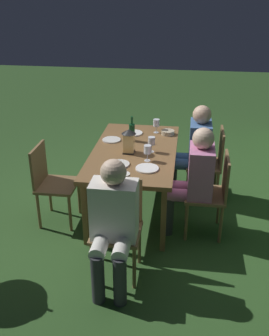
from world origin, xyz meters
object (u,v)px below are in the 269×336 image
person_in_blue (194,148)px  wine_glass_b (152,142)px  chair_side_right_a (210,161)px  plate_b (147,168)px  dining_table (134,155)px  plate_c (133,133)px  chair_side_left_b (51,181)px  chair_head_far (118,223)px  plate_a (119,164)px  bowl_olives (168,132)px  lantern_centerpiece (129,140)px  plate_d (112,140)px  bowl_bread (124,176)px  wine_glass_a (156,123)px  green_bottle_on_table (132,132)px  person_in_pink (194,176)px  person_in_cream (113,221)px  chair_side_right_b (212,191)px  wine_glass_c (148,150)px

person_in_blue → wine_glass_b: bearing=-48.9°
chair_side_right_a → plate_b: bearing=-38.0°
wine_glass_b → plate_b: bearing=0.2°
dining_table → plate_c: size_ratio=7.50×
chair_side_left_b → plate_b: chair_side_left_b is taller
chair_head_far → plate_b: size_ratio=3.81×
plate_a → plate_b: (0.06, 0.29, 0.00)m
chair_side_left_b → plate_c: bearing=138.9°
bowl_olives → lantern_centerpiece: bearing=-31.9°
plate_d → bowl_bread: bowl_bread is taller
chair_head_far → bowl_olives: chair_head_far is taller
plate_c → plate_b: bearing=15.7°
wine_glass_b → plate_c: 0.60m
chair_head_far → chair_side_right_a: same height
chair_head_far → plate_b: chair_head_far is taller
person_in_blue → chair_side_right_a: bearing=90.0°
chair_side_left_b → wine_glass_a: 1.44m
green_bottle_on_table → wine_glass_a: (-0.30, 0.25, 0.01)m
chair_head_far → person_in_pink: person_in_pink is taller
person_in_cream → plate_b: bearing=166.8°
chair_head_far → chair_side_right_b: size_ratio=1.00×
chair_side_left_b → wine_glass_b: wine_glass_b is taller
plate_b → person_in_pink: bearing=101.6°
person_in_pink → lantern_centerpiece: bearing=-112.4°
chair_side_right_b → bowl_bread: size_ratio=7.75×
dining_table → chair_head_far: bearing=0.0°
chair_head_far → bowl_olives: (-1.60, 0.33, 0.27)m
wine_glass_a → plate_a: (0.97, -0.29, -0.11)m
green_bottle_on_table → plate_b: size_ratio=1.27×
wine_glass_a → wine_glass_c: size_ratio=1.00×
chair_side_left_b → chair_side_right_b: same height
lantern_centerpiece → chair_side_right_b: bearing=72.2°
person_in_blue → plate_d: person_in_blue is taller
wine_glass_b → person_in_blue: bearing=131.1°
person_in_blue → bowl_olives: person_in_blue is taller
person_in_cream → person_in_pink: bearing=144.2°
wine_glass_b → plate_d: (-0.27, -0.49, -0.11)m
green_bottle_on_table → plate_d: bearing=-84.0°
chair_side_right_b → bowl_olives: 1.07m
wine_glass_c → plate_a: 0.32m
chair_side_right_b → plate_c: chair_side_right_b is taller
dining_table → chair_side_right_b: 0.94m
chair_side_right_b → plate_d: size_ratio=4.12×
person_in_blue → bowl_olives: bearing=-115.6°
wine_glass_a → green_bottle_on_table: bearing=-39.8°
chair_head_far → green_bottle_on_table: 1.39m
plate_b → bowl_bread: (0.24, -0.19, 0.02)m
wine_glass_c → bowl_olives: (-0.79, 0.16, -0.09)m
chair_head_far → person_in_pink: (-0.70, 0.65, 0.15)m
person_in_cream → wine_glass_a: 1.86m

